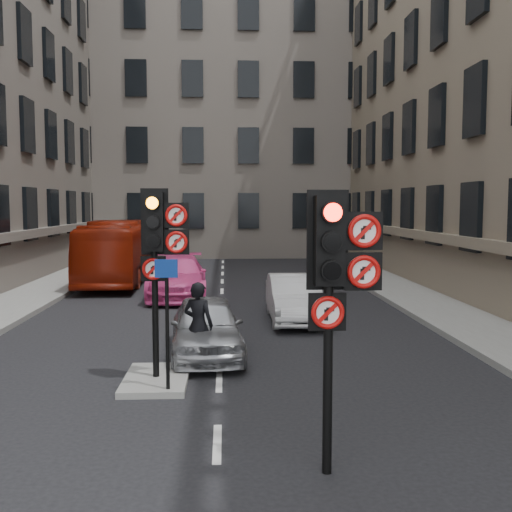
{
  "coord_description": "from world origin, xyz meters",
  "views": [
    {
      "loc": [
        0.12,
        -6.26,
        3.39
      ],
      "look_at": [
        0.6,
        2.91,
        2.6
      ],
      "focal_mm": 42.0,
      "sensor_mm": 36.0,
      "label": 1
    }
  ],
  "objects": [
    {
      "name": "bus_red",
      "position": [
        -4.5,
        20.25,
        1.35
      ],
      "size": [
        2.54,
        9.77,
        2.71
      ],
      "primitive_type": "imported",
      "rotation": [
        0.0,
        0.0,
        0.03
      ],
      "color": "maroon",
      "rests_on": "ground"
    },
    {
      "name": "signal_near",
      "position": [
        1.49,
        0.99,
        2.58
      ],
      "size": [
        0.91,
        0.4,
        3.58
      ],
      "color": "black",
      "rests_on": "ground"
    },
    {
      "name": "signal_far",
      "position": [
        -1.11,
        4.99,
        2.7
      ],
      "size": [
        0.91,
        0.4,
        3.58
      ],
      "color": "black",
      "rests_on": "centre_island"
    },
    {
      "name": "motorcycle",
      "position": [
        1.79,
        10.49,
        0.51
      ],
      "size": [
        0.53,
        1.71,
        1.02
      ],
      "primitive_type": "imported",
      "rotation": [
        0.0,
        0.0,
        -0.03
      ],
      "color": "black",
      "rests_on": "ground"
    },
    {
      "name": "pavement_right",
      "position": [
        7.2,
        12.0,
        0.08
      ],
      "size": [
        3.0,
        50.0,
        0.16
      ],
      "primitive_type": "cube",
      "color": "gray",
      "rests_on": "ground"
    },
    {
      "name": "motorcyclist",
      "position": [
        -0.43,
        6.0,
        0.9
      ],
      "size": [
        0.78,
        0.66,
        1.8
      ],
      "primitive_type": "imported",
      "rotation": [
        0.0,
        0.0,
        2.73
      ],
      "color": "black",
      "rests_on": "ground"
    },
    {
      "name": "building_far",
      "position": [
        0.0,
        38.0,
        10.0
      ],
      "size": [
        30.0,
        14.0,
        20.0
      ],
      "primitive_type": "cube",
      "color": "slate",
      "rests_on": "ground"
    },
    {
      "name": "car_silver",
      "position": [
        -0.3,
        7.0,
        0.66
      ],
      "size": [
        1.81,
        3.98,
        1.32
      ],
      "primitive_type": "imported",
      "rotation": [
        0.0,
        0.0,
        0.07
      ],
      "color": "#96989D",
      "rests_on": "ground"
    },
    {
      "name": "info_sign",
      "position": [
        -0.9,
        4.18,
        1.62
      ],
      "size": [
        0.4,
        0.13,
        2.32
      ],
      "rotation": [
        0.0,
        0.0,
        -0.08
      ],
      "color": "black",
      "rests_on": "centre_island"
    },
    {
      "name": "centre_island",
      "position": [
        -1.2,
        5.0,
        0.06
      ],
      "size": [
        1.2,
        2.0,
        0.12
      ],
      "primitive_type": "cube",
      "color": "gray",
      "rests_on": "ground"
    },
    {
      "name": "car_pink",
      "position": [
        -1.62,
        15.57,
        0.75
      ],
      "size": [
        2.3,
        5.22,
        1.49
      ],
      "primitive_type": "imported",
      "rotation": [
        0.0,
        0.0,
        0.04
      ],
      "color": "#D93F88",
      "rests_on": "ground"
    },
    {
      "name": "car_white",
      "position": [
        2.13,
        10.92,
        0.67
      ],
      "size": [
        1.45,
        4.08,
        1.34
      ],
      "primitive_type": "imported",
      "rotation": [
        0.0,
        0.0,
        -0.01
      ],
      "color": "silver",
      "rests_on": "ground"
    }
  ]
}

